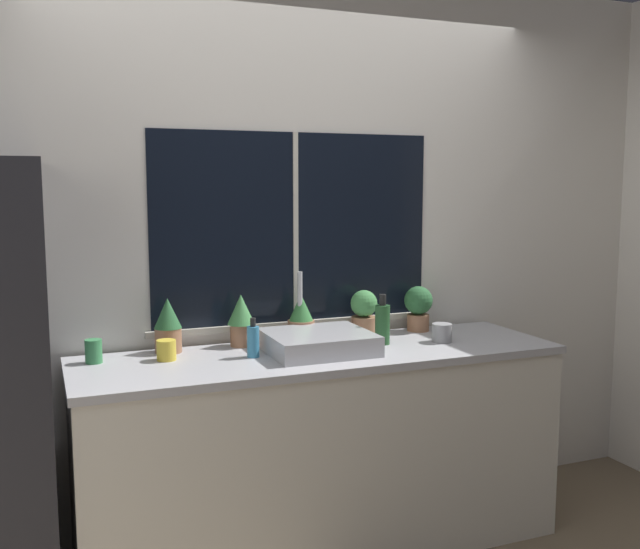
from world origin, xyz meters
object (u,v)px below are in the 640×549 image
at_px(potted_plant_far_left, 168,325).
at_px(mug_green, 94,351).
at_px(potted_plant_left, 241,318).
at_px(potted_plant_far_right, 418,306).
at_px(potted_plant_right, 364,312).
at_px(bottle_tall, 382,323).
at_px(sink, 318,342).
at_px(mug_yellow, 166,350).
at_px(potted_plant_center, 301,319).
at_px(mug_grey, 442,333).
at_px(soap_bottle, 253,341).

height_order(potted_plant_far_left, mug_green, potted_plant_far_left).
relative_size(potted_plant_left, potted_plant_far_right, 1.05).
xyz_separation_m(potted_plant_right, bottle_tall, (-0.00, -0.21, -0.02)).
xyz_separation_m(potted_plant_far_left, potted_plant_far_right, (1.27, 0.00, 0.00)).
relative_size(bottle_tall, mug_green, 2.36).
xyz_separation_m(sink, mug_yellow, (-0.66, 0.10, -0.00)).
bearing_deg(potted_plant_far_right, mug_yellow, -173.82).
height_order(potted_plant_far_left, potted_plant_center, potted_plant_far_left).
bearing_deg(mug_grey, potted_plant_far_left, 167.75).
distance_m(sink, potted_plant_far_right, 0.70).
bearing_deg(mug_green, potted_plant_center, 4.53).
distance_m(sink, potted_plant_far_left, 0.67).
bearing_deg(bottle_tall, soap_bottle, -178.40).
relative_size(sink, potted_plant_left, 1.90).
xyz_separation_m(potted_plant_right, mug_green, (-1.29, -0.08, -0.07)).
bearing_deg(mug_yellow, bottle_tall, -3.83).
relative_size(potted_plant_far_right, mug_yellow, 2.63).
bearing_deg(mug_yellow, potted_plant_right, 8.06).
distance_m(sink, mug_grey, 0.63).
bearing_deg(potted_plant_left, mug_grey, -16.55).
distance_m(potted_plant_center, mug_green, 0.96).
bearing_deg(mug_green, mug_grey, -7.07).
relative_size(potted_plant_right, mug_green, 2.27).
height_order(potted_plant_center, mug_yellow, potted_plant_center).
height_order(bottle_tall, mug_grey, bottle_tall).
bearing_deg(potted_plant_far_left, mug_yellow, -103.31).
bearing_deg(soap_bottle, bottle_tall, 1.60).
distance_m(potted_plant_left, potted_plant_center, 0.30).
height_order(potted_plant_far_right, mug_green, potted_plant_far_right).
relative_size(sink, mug_grey, 4.83).
bearing_deg(potted_plant_center, potted_plant_far_left, 180.00).
distance_m(potted_plant_far_left, potted_plant_right, 0.97).
bearing_deg(potted_plant_center, potted_plant_right, 0.00).
height_order(sink, potted_plant_far_right, sink).
distance_m(sink, potted_plant_center, 0.25).
distance_m(sink, potted_plant_right, 0.42).
xyz_separation_m(potted_plant_center, bottle_tall, (0.33, -0.21, -0.01)).
bearing_deg(mug_grey, mug_yellow, 174.22).
xyz_separation_m(potted_plant_left, potted_plant_center, (0.30, -0.00, -0.03)).
height_order(potted_plant_left, potted_plant_far_right, potted_plant_left).
xyz_separation_m(potted_plant_far_left, potted_plant_left, (0.34, 0.00, 0.01)).
bearing_deg(potted_plant_far_right, potted_plant_left, 180.00).
bearing_deg(mug_grey, soap_bottle, 177.18).
bearing_deg(potted_plant_left, potted_plant_right, 0.00).
bearing_deg(soap_bottle, mug_yellow, 166.81).
xyz_separation_m(potted_plant_far_left, bottle_tall, (0.96, -0.21, -0.03)).
xyz_separation_m(potted_plant_far_right, soap_bottle, (-0.95, -0.23, -0.06)).
bearing_deg(potted_plant_far_right, soap_bottle, -166.58).
relative_size(sink, potted_plant_far_right, 2.01).
relative_size(potted_plant_center, bottle_tall, 0.96).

